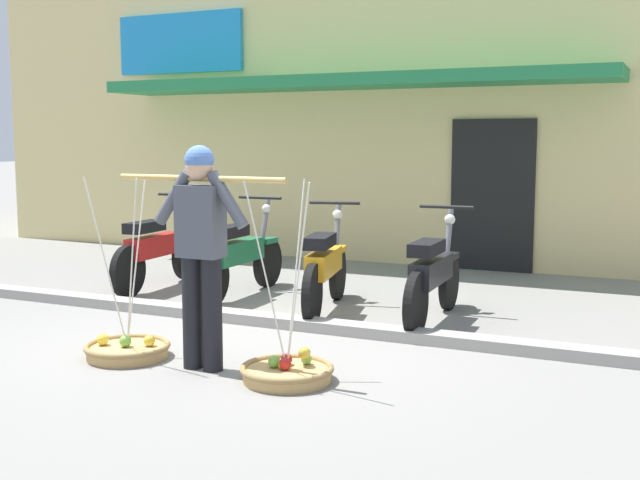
{
  "coord_description": "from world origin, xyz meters",
  "views": [
    {
      "loc": [
        3.45,
        -5.77,
        1.74
      ],
      "look_at": [
        0.46,
        0.6,
        0.85
      ],
      "focal_mm": 44.93,
      "sensor_mm": 36.0,
      "label": 1
    }
  ],
  "objects_px": {
    "fruit_basket_right_side": "(127,349)",
    "motorcycle_nearest_shop": "(157,250)",
    "motorcycle_end_of_row": "(433,276)",
    "fruit_vendor": "(201,242)",
    "fruit_basket_left_side": "(287,371)",
    "motorcycle_third_in_row": "(325,268)",
    "motorcycle_second_in_row": "(240,256)"
  },
  "relations": [
    {
      "from": "fruit_vendor",
      "to": "fruit_basket_right_side",
      "type": "xyz_separation_m",
      "value": [
        -0.72,
        0.01,
        -0.9
      ]
    },
    {
      "from": "fruit_basket_right_side",
      "to": "motorcycle_second_in_row",
      "type": "height_order",
      "value": "fruit_basket_right_side"
    },
    {
      "from": "motorcycle_second_in_row",
      "to": "motorcycle_third_in_row",
      "type": "distance_m",
      "value": 1.22
    },
    {
      "from": "motorcycle_nearest_shop",
      "to": "fruit_basket_left_side",
      "type": "bearing_deg",
      "value": -40.23
    },
    {
      "from": "motorcycle_nearest_shop",
      "to": "motorcycle_end_of_row",
      "type": "height_order",
      "value": "same"
    },
    {
      "from": "motorcycle_nearest_shop",
      "to": "fruit_vendor",
      "type": "bearing_deg",
      "value": -47.93
    },
    {
      "from": "fruit_basket_left_side",
      "to": "motorcycle_end_of_row",
      "type": "bearing_deg",
      "value": 79.91
    },
    {
      "from": "fruit_vendor",
      "to": "motorcycle_end_of_row",
      "type": "relative_size",
      "value": 0.93
    },
    {
      "from": "fruit_basket_right_side",
      "to": "fruit_vendor",
      "type": "bearing_deg",
      "value": -0.48
    },
    {
      "from": "motorcycle_second_in_row",
      "to": "motorcycle_third_in_row",
      "type": "height_order",
      "value": "same"
    },
    {
      "from": "fruit_vendor",
      "to": "motorcycle_third_in_row",
      "type": "bearing_deg",
      "value": 90.24
    },
    {
      "from": "fruit_basket_right_side",
      "to": "motorcycle_end_of_row",
      "type": "distance_m",
      "value": 2.92
    },
    {
      "from": "motorcycle_end_of_row",
      "to": "motorcycle_third_in_row",
      "type": "bearing_deg",
      "value": 179.51
    },
    {
      "from": "fruit_basket_right_side",
      "to": "motorcycle_end_of_row",
      "type": "bearing_deg",
      "value": 50.39
    },
    {
      "from": "fruit_basket_right_side",
      "to": "motorcycle_third_in_row",
      "type": "height_order",
      "value": "fruit_basket_right_side"
    },
    {
      "from": "fruit_basket_right_side",
      "to": "motorcycle_end_of_row",
      "type": "height_order",
      "value": "fruit_basket_right_side"
    },
    {
      "from": "fruit_basket_left_side",
      "to": "fruit_basket_right_side",
      "type": "distance_m",
      "value": 1.45
    },
    {
      "from": "fruit_vendor",
      "to": "motorcycle_second_in_row",
      "type": "bearing_deg",
      "value": 115.01
    },
    {
      "from": "motorcycle_second_in_row",
      "to": "motorcycle_end_of_row",
      "type": "bearing_deg",
      "value": -7.86
    },
    {
      "from": "motorcycle_end_of_row",
      "to": "fruit_basket_left_side",
      "type": "bearing_deg",
      "value": -100.09
    },
    {
      "from": "fruit_vendor",
      "to": "motorcycle_second_in_row",
      "type": "distance_m",
      "value": 2.87
    },
    {
      "from": "fruit_basket_left_side",
      "to": "motorcycle_end_of_row",
      "type": "xyz_separation_m",
      "value": [
        0.4,
        2.24,
        0.38
      ]
    },
    {
      "from": "fruit_vendor",
      "to": "motorcycle_nearest_shop",
      "type": "distance_m",
      "value": 3.51
    },
    {
      "from": "fruit_vendor",
      "to": "motorcycle_end_of_row",
      "type": "height_order",
      "value": "fruit_vendor"
    },
    {
      "from": "motorcycle_nearest_shop",
      "to": "motorcycle_second_in_row",
      "type": "xyz_separation_m",
      "value": [
        1.13,
        -0.02,
        0.0
      ]
    },
    {
      "from": "fruit_basket_left_side",
      "to": "fruit_basket_right_side",
      "type": "xyz_separation_m",
      "value": [
        -1.45,
        0.01,
        -0.0
      ]
    },
    {
      "from": "motorcycle_second_in_row",
      "to": "fruit_basket_right_side",
      "type": "bearing_deg",
      "value": -79.6
    },
    {
      "from": "fruit_basket_right_side",
      "to": "motorcycle_nearest_shop",
      "type": "relative_size",
      "value": 0.8
    },
    {
      "from": "fruit_basket_right_side",
      "to": "motorcycle_nearest_shop",
      "type": "distance_m",
      "value": 3.05
    },
    {
      "from": "fruit_basket_left_side",
      "to": "motorcycle_end_of_row",
      "type": "height_order",
      "value": "fruit_basket_left_side"
    },
    {
      "from": "motorcycle_nearest_shop",
      "to": "motorcycle_third_in_row",
      "type": "bearing_deg",
      "value": -8.13
    },
    {
      "from": "fruit_basket_left_side",
      "to": "motorcycle_nearest_shop",
      "type": "distance_m",
      "value": 4.01
    }
  ]
}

